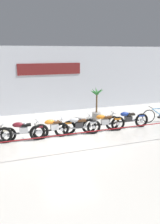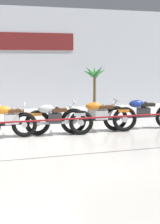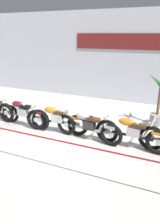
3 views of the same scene
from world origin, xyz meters
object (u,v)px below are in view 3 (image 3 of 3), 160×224
Objects in this scene: motorcycle_orange_4 at (132,133)px; potted_palm_left_of_row at (159,103)px; motorcycle_silver_3 at (87,126)px; motorcycle_maroon_1 at (22,114)px; motorcycle_orange_2 at (56,120)px.

potted_palm_left_of_row reaches higher than motorcycle_orange_4.
motorcycle_silver_3 is 1.35m from motorcycle_orange_4.
potted_palm_left_of_row reaches higher than motorcycle_maroon_1.
potted_palm_left_of_row is at bearing 25.29° from motorcycle_maroon_1.
motorcycle_orange_4 is 2.22m from potted_palm_left_of_row.
motorcycle_maroon_1 is at bearing -154.71° from potted_palm_left_of_row.
motorcycle_maroon_1 is 2.56m from motorcycle_silver_3.
motorcycle_orange_2 is (1.39, 0.00, -0.01)m from motorcycle_maroon_1.
motorcycle_orange_2 is 1.17m from motorcycle_silver_3.
motorcycle_maroon_1 is 1.39m from motorcycle_orange_2.
motorcycle_orange_2 is 1.14× the size of potted_palm_left_of_row.
motorcycle_maroon_1 reaches higher than motorcycle_orange_4.
motorcycle_orange_4 is at bearing -0.73° from motorcycle_maroon_1.
motorcycle_silver_3 is 1.01× the size of motorcycle_orange_4.
potted_palm_left_of_row reaches higher than motorcycle_orange_2.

